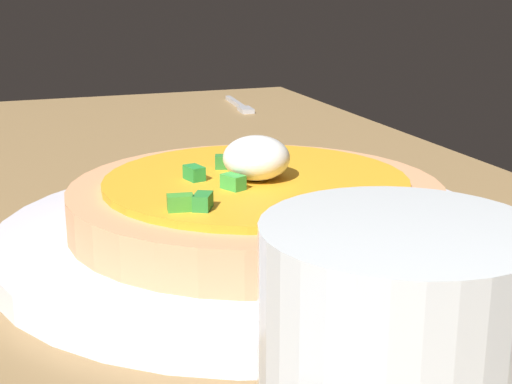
# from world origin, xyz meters

# --- Properties ---
(dining_table) EXTENTS (1.16, 0.65, 0.02)m
(dining_table) POSITION_xyz_m (0.00, 0.00, 0.01)
(dining_table) COLOR olive
(dining_table) RESTS_ON ground
(plate) EXTENTS (0.30, 0.30, 0.02)m
(plate) POSITION_xyz_m (-0.03, -0.07, 0.03)
(plate) COLOR white
(plate) RESTS_ON dining_table
(pizza) EXTENTS (0.21, 0.21, 0.05)m
(pizza) POSITION_xyz_m (-0.03, -0.07, 0.05)
(pizza) COLOR tan
(pizza) RESTS_ON plate
(fork) EXTENTS (0.11, 0.02, 0.00)m
(fork) POSITION_xyz_m (0.44, -0.21, 0.03)
(fork) COLOR #B7B7BC
(fork) RESTS_ON dining_table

